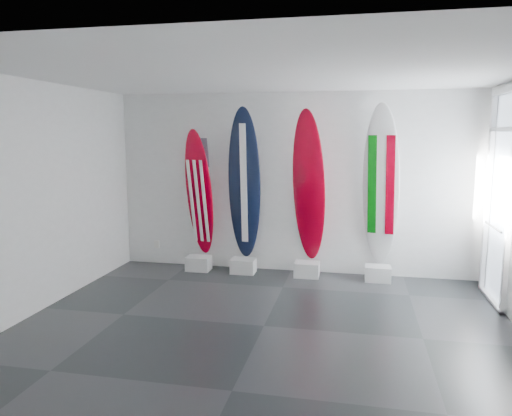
% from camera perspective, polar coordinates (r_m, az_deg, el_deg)
% --- Properties ---
extents(floor, '(6.00, 6.00, 0.00)m').
position_cam_1_polar(floor, '(6.06, 0.94, -13.73)').
color(floor, black).
rests_on(floor, ground).
extents(ceiling, '(6.00, 6.00, 0.00)m').
position_cam_1_polar(ceiling, '(5.65, 1.02, 15.69)').
color(ceiling, white).
rests_on(ceiling, wall_back).
extents(wall_back, '(6.00, 0.00, 6.00)m').
position_cam_1_polar(wall_back, '(8.11, 4.30, 2.91)').
color(wall_back, silver).
rests_on(wall_back, ground).
extents(wall_front, '(6.00, 0.00, 6.00)m').
position_cam_1_polar(wall_front, '(3.28, -7.28, -5.64)').
color(wall_front, silver).
rests_on(wall_front, ground).
extents(wall_left, '(0.00, 5.00, 5.00)m').
position_cam_1_polar(wall_left, '(6.88, -24.37, 1.14)').
color(wall_left, silver).
rests_on(wall_left, ground).
extents(display_block_usa, '(0.40, 0.30, 0.24)m').
position_cam_1_polar(display_block_usa, '(8.41, -6.78, -6.50)').
color(display_block_usa, silver).
rests_on(display_block_usa, floor).
extents(surfboard_usa, '(0.58, 0.53, 2.18)m').
position_cam_1_polar(surfboard_usa, '(8.27, -6.70, 1.74)').
color(surfboard_usa, '#9B0015').
rests_on(surfboard_usa, display_block_usa).
extents(display_block_navy, '(0.40, 0.30, 0.24)m').
position_cam_1_polar(display_block_navy, '(8.20, -1.51, -6.84)').
color(display_block_navy, silver).
rests_on(display_block_navy, floor).
extents(surfboard_navy, '(0.60, 0.30, 2.52)m').
position_cam_1_polar(surfboard_navy, '(8.04, -1.39, 2.87)').
color(surfboard_navy, black).
rests_on(surfboard_navy, display_block_navy).
extents(display_block_swiss, '(0.40, 0.30, 0.24)m').
position_cam_1_polar(display_block_swiss, '(8.03, 6.01, -7.22)').
color(display_block_swiss, silver).
rests_on(display_block_swiss, floor).
extents(surfboard_swiss, '(0.66, 0.56, 2.48)m').
position_cam_1_polar(surfboard_swiss, '(7.87, 6.24, 2.53)').
color(surfboard_swiss, '#9B0015').
rests_on(surfboard_swiss, display_block_swiss).
extents(display_block_italy, '(0.40, 0.30, 0.24)m').
position_cam_1_polar(display_block_italy, '(8.00, 14.16, -7.49)').
color(display_block_italy, silver).
rests_on(display_block_italy, floor).
extents(surfboard_italy, '(0.65, 0.48, 2.56)m').
position_cam_1_polar(surfboard_italy, '(7.84, 14.51, 2.58)').
color(surfboard_italy, white).
rests_on(surfboard_italy, display_block_italy).
extents(wall_outlet, '(0.09, 0.02, 0.13)m').
position_cam_1_polar(wall_outlet, '(8.94, -11.62, -4.19)').
color(wall_outlet, silver).
rests_on(wall_outlet, wall_back).
extents(glass_door, '(0.12, 1.16, 2.85)m').
position_cam_1_polar(glass_door, '(7.37, 26.80, 0.83)').
color(glass_door, white).
rests_on(glass_door, floor).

